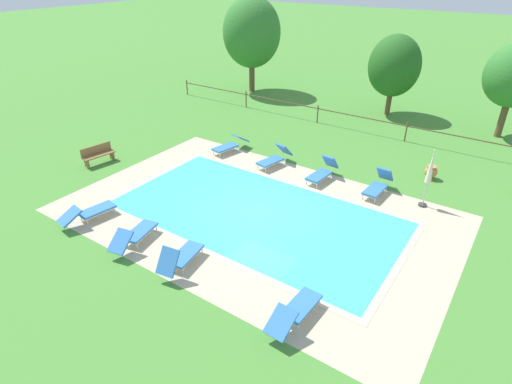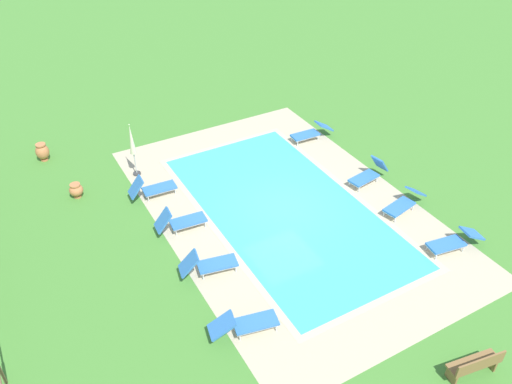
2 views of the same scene
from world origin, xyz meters
The scene contains 18 objects.
ground_plane centered at (0.00, 0.00, 0.00)m, with size 160.00×160.00×0.00m, color #478433.
pool_deck_paving centered at (0.00, 0.00, 0.00)m, with size 14.36×9.24×0.01m, color #BCAD8E.
swimming_pool_water centered at (0.00, 0.00, 0.01)m, with size 10.66×5.54×0.01m, color #42CCD6.
pool_coping_rim centered at (0.00, 0.00, 0.01)m, with size 11.14×6.02×0.01m.
sun_lounger_north_near_steps centered at (-4.43, 4.10, 0.36)m, with size 1.00×2.11×0.78m.
sun_lounger_north_mid centered at (3.89, -3.83, 0.36)m, with size 0.68×2.06×0.77m.
sun_lounger_north_far centered at (0.79, 3.93, 0.39)m, with size 0.75×1.90×0.99m.
sun_lounger_north_end centered at (-2.30, -3.87, 0.37)m, with size 1.01×2.10×0.81m.
sun_lounger_south_near_corner centered at (3.23, 4.11, 0.40)m, with size 0.69×1.87×1.00m.
sun_lounger_south_mid centered at (-0.15, -3.91, 0.40)m, with size 0.89×1.90×1.01m.
sun_lounger_south_far centered at (-1.71, 3.99, 0.39)m, with size 0.95×1.99×0.95m.
sun_lounger_south_end centered at (-4.80, -3.84, 0.35)m, with size 0.91×2.14×0.72m.
patio_umbrella_closed_row_west centered at (5.05, 4.18, 1.52)m, with size 0.32×0.32×2.39m.
wooden_bench_lawn_side centered at (-8.68, -0.50, 0.47)m, with size 0.68×1.55×0.87m.
terracotta_urn_by_tree centered at (4.67, 6.75, 0.33)m, with size 0.54×0.54×0.61m.
perimeter_fence centered at (-0.19, 10.46, 0.73)m, with size 26.05×0.08×1.05m.
tree_far_west centered at (-9.89, 13.85, 4.07)m, with size 4.01×4.01×6.47m.
tree_west_mid centered at (0.13, 14.28, 2.96)m, with size 3.05×3.05×4.77m.
Camera 1 is at (7.57, -11.04, 8.41)m, focal length 29.13 mm.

